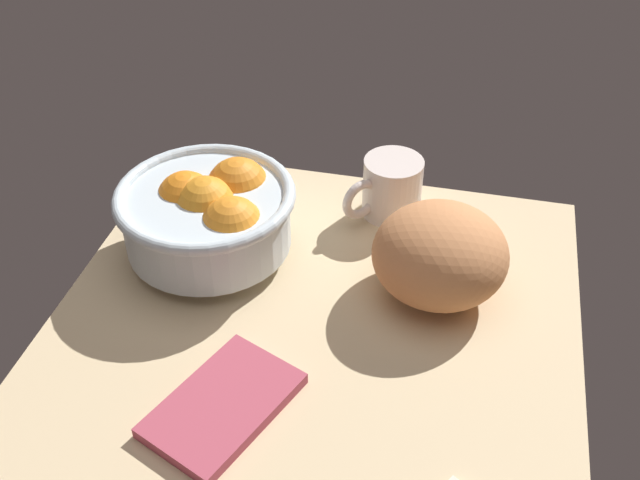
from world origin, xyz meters
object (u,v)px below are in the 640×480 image
object	(u,v)px
fruit_bowl	(210,213)
bread_loaf	(440,254)
mug	(390,188)
napkin_folded	(223,405)

from	to	relation	value
fruit_bowl	bread_loaf	size ratio (longest dim) A/B	1.39
bread_loaf	mug	distance (cm)	16.57
mug	napkin_folded	bearing A→B (deg)	-16.80
napkin_folded	mug	world-z (taller)	mug
fruit_bowl	mug	distance (cm)	24.77
fruit_bowl	bread_loaf	xyz separation A→B (cm)	(0.86, 28.68, -0.66)
bread_loaf	fruit_bowl	bearing A→B (deg)	-91.72
bread_loaf	mug	world-z (taller)	bread_loaf
napkin_folded	mug	distance (cm)	39.20
fruit_bowl	mug	size ratio (longest dim) A/B	2.17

